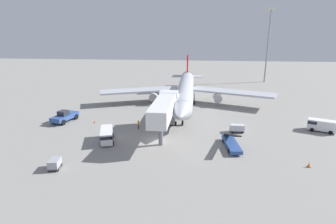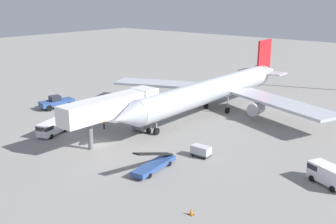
# 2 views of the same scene
# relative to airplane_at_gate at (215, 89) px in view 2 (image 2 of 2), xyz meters

# --- Properties ---
(ground_plane) EXTENTS (300.00, 300.00, 0.00)m
(ground_plane) POSITION_rel_airplane_at_gate_xyz_m (-3.34, -24.42, -4.10)
(ground_plane) COLOR gray
(airplane_at_gate) EXTENTS (44.42, 48.07, 11.20)m
(airplane_at_gate) POSITION_rel_airplane_at_gate_xyz_m (0.00, 0.00, 0.00)
(airplane_at_gate) COLOR #B7BCC6
(airplane_at_gate) RESTS_ON ground
(jet_bridge) EXTENTS (3.47, 16.15, 6.64)m
(jet_bridge) POSITION_rel_airplane_at_gate_xyz_m (-2.40, -21.32, 0.77)
(jet_bridge) COLOR silver
(jet_bridge) RESTS_ON ground
(pushback_tug) EXTENTS (3.71, 6.49, 2.35)m
(pushback_tug) POSITION_rel_airplane_at_gate_xyz_m (-23.63, -16.59, -3.01)
(pushback_tug) COLOR #2D4C8E
(pushback_tug) RESTS_ON ground
(belt_loader_truck) EXTENTS (2.61, 7.07, 3.27)m
(belt_loader_truck) POSITION_rel_airplane_at_gate_xyz_m (8.74, -25.85, -3.33)
(belt_loader_truck) COLOR #2D4C8E
(belt_loader_truck) RESTS_ON ground
(service_van_mid_center) EXTENTS (3.54, 5.79, 2.09)m
(service_van_mid_center) POSITION_rel_airplane_at_gate_xyz_m (-11.45, -25.98, -2.90)
(service_van_mid_center) COLOR white
(service_van_mid_center) RESTS_ON ground
(service_van_near_center) EXTENTS (5.15, 3.73, 2.15)m
(service_van_near_center) POSITION_rel_airplane_at_gate_xyz_m (25.80, -16.38, -2.87)
(service_van_near_center) COLOR white
(service_van_near_center) RESTS_ON ground
(baggage_cart_near_right) EXTENTS (2.51, 1.45, 1.44)m
(baggage_cart_near_right) POSITION_rel_airplane_at_gate_xyz_m (10.47, -18.79, -3.30)
(baggage_cart_near_right) COLOR #38383D
(baggage_cart_near_right) RESTS_ON ground
(ground_crew_worker_foreground) EXTENTS (0.37, 0.37, 1.73)m
(ground_crew_worker_foreground) POSITION_rel_airplane_at_gate_xyz_m (-7.69, -19.17, -3.18)
(ground_crew_worker_foreground) COLOR #1E2333
(ground_crew_worker_foreground) RESTS_ON ground
(safety_cone_alpha) EXTENTS (0.45, 0.45, 0.69)m
(safety_cone_alpha) POSITION_rel_airplane_at_gate_xyz_m (18.32, -31.25, -3.76)
(safety_cone_alpha) COLOR black
(safety_cone_alpha) RESTS_ON ground
(safety_cone_bravo) EXTENTS (0.34, 0.34, 0.53)m
(safety_cone_bravo) POSITION_rel_airplane_at_gate_xyz_m (-17.31, -16.69, -3.84)
(safety_cone_bravo) COLOR black
(safety_cone_bravo) RESTS_ON ground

